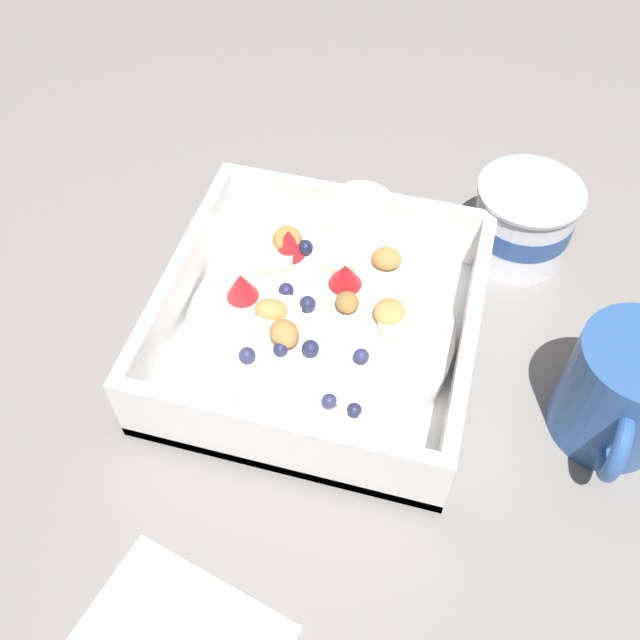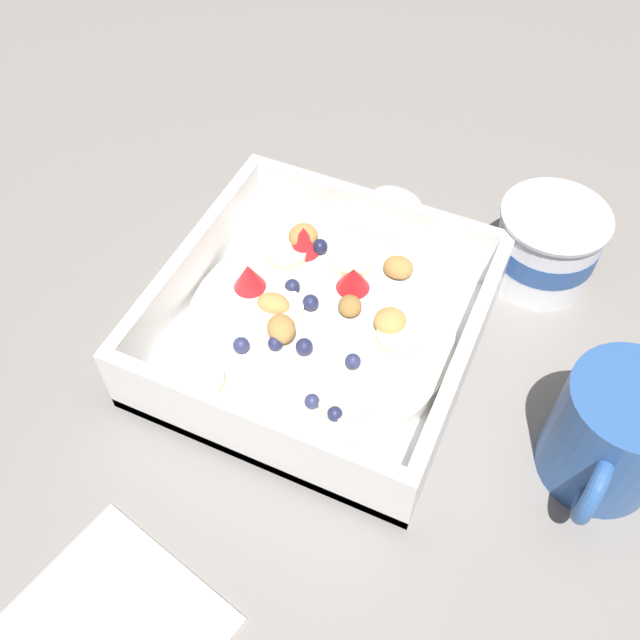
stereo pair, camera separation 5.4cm
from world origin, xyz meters
The scene contains 5 objects.
ground_plane centered at (0.00, 0.00, 0.00)m, with size 2.40×2.40×0.00m, color gray.
fruit_bowl centered at (0.01, -0.02, 0.02)m, with size 0.23×0.23×0.06m.
spoon centered at (-0.17, 0.01, 0.00)m, with size 0.04×0.17×0.01m.
yogurt_cup centered at (-0.13, 0.12, 0.04)m, with size 0.09×0.09×0.07m.
coffee_mug centered at (0.03, 0.20, 0.05)m, with size 0.11×0.08×0.09m.
Camera 1 is at (0.33, 0.07, 0.45)m, focal length 40.13 mm.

